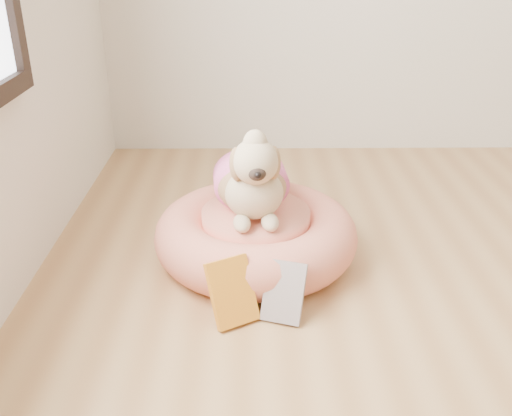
{
  "coord_description": "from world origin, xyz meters",
  "views": [
    {
      "loc": [
        -1.23,
        -0.84,
        1.08
      ],
      "look_at": [
        -1.21,
        0.97,
        0.23
      ],
      "focal_mm": 40.0,
      "sensor_mm": 36.0,
      "label": 1
    }
  ],
  "objects_px": {
    "pet_bed": "(256,235)",
    "book_white": "(284,292)",
    "dog": "(252,165)",
    "book_yellow": "(232,292)"
  },
  "relations": [
    {
      "from": "dog",
      "to": "book_yellow",
      "type": "bearing_deg",
      "value": -103.76
    },
    {
      "from": "book_yellow",
      "to": "book_white",
      "type": "distance_m",
      "value": 0.16
    },
    {
      "from": "pet_bed",
      "to": "book_white",
      "type": "bearing_deg",
      "value": -77.36
    },
    {
      "from": "dog",
      "to": "book_yellow",
      "type": "height_order",
      "value": "dog"
    },
    {
      "from": "dog",
      "to": "book_white",
      "type": "xyz_separation_m",
      "value": [
        0.1,
        -0.38,
        -0.28
      ]
    },
    {
      "from": "pet_bed",
      "to": "book_yellow",
      "type": "xyz_separation_m",
      "value": [
        -0.08,
        -0.39,
        0.01
      ]
    },
    {
      "from": "book_white",
      "to": "dog",
      "type": "bearing_deg",
      "value": 122.42
    },
    {
      "from": "dog",
      "to": "book_yellow",
      "type": "relative_size",
      "value": 2.27
    },
    {
      "from": "dog",
      "to": "book_white",
      "type": "height_order",
      "value": "dog"
    },
    {
      "from": "book_yellow",
      "to": "book_white",
      "type": "xyz_separation_m",
      "value": [
        0.16,
        0.01,
        -0.01
      ]
    }
  ]
}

